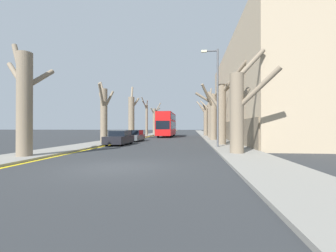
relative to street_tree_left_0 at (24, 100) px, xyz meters
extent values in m
plane|color=#2B2D30|center=(6.07, -2.37, -3.19)|extent=(300.00, 300.00, 0.00)
cube|color=gray|center=(-0.23, 47.63, -3.13)|extent=(2.90, 120.00, 0.12)
cube|color=gray|center=(12.36, 47.63, -3.13)|extent=(2.90, 120.00, 0.12)
cube|color=tan|center=(18.81, 18.98, 2.85)|extent=(10.00, 30.22, 12.08)
cube|color=#6B5E4C|center=(13.79, 18.98, -1.99)|extent=(0.12, 29.61, 2.42)
cube|color=yellow|center=(1.40, 47.63, -3.19)|extent=(0.24, 120.00, 0.01)
cylinder|color=#7A6B56|center=(0.07, -0.08, -0.28)|extent=(0.81, 0.81, 5.84)
cylinder|color=#7A6B56|center=(0.34, 0.76, 1.35)|extent=(0.85, 1.91, 1.52)
cylinder|color=#7A6B56|center=(-0.52, 0.23, 1.96)|extent=(1.53, 0.99, 2.86)
cylinder|color=#7A6B56|center=(-0.89, 0.49, 1.52)|extent=(2.21, 1.47, 1.92)
cylinder|color=#7A6B56|center=(0.16, 10.86, -0.34)|extent=(0.71, 0.71, 5.70)
cylinder|color=#7A6B56|center=(0.27, 10.02, 1.57)|extent=(0.48, 1.92, 2.52)
cylinder|color=#7A6B56|center=(-0.33, 11.59, 2.61)|extent=(1.29, 1.74, 1.88)
cylinder|color=#7A6B56|center=(0.37, 11.61, 1.38)|extent=(0.71, 1.74, 2.28)
cylinder|color=#7A6B56|center=(-0.20, 11.22, 1.28)|extent=(1.05, 1.04, 1.96)
cylinder|color=#7A6B56|center=(-0.30, 12.04, 1.39)|extent=(1.22, 2.59, 2.54)
cylinder|color=#7A6B56|center=(0.25, 21.11, -0.09)|extent=(0.89, 0.89, 6.22)
cylinder|color=#7A6B56|center=(0.52, 22.24, 2.16)|extent=(0.88, 2.52, 2.11)
cylinder|color=#7A6B56|center=(0.08, 21.97, 3.61)|extent=(0.69, 2.03, 2.53)
cylinder|color=#7A6B56|center=(0.06, 22.09, 1.31)|extent=(0.72, 2.20, 1.81)
cylinder|color=#7A6B56|center=(0.34, 31.96, -0.16)|extent=(0.47, 0.47, 6.06)
cylinder|color=#7A6B56|center=(0.02, 31.16, 3.10)|extent=(0.84, 1.79, 2.45)
cylinder|color=#7A6B56|center=(0.08, 31.19, 2.99)|extent=(0.70, 1.68, 1.30)
cylinder|color=#7A6B56|center=(0.15, 32.62, 2.36)|extent=(0.57, 1.48, 1.91)
cylinder|color=#7A6B56|center=(0.23, 32.51, 2.44)|extent=(0.42, 1.27, 1.71)
cylinder|color=#7A6B56|center=(0.55, 31.28, 3.12)|extent=(0.60, 1.51, 1.26)
cylinder|color=#7A6B56|center=(0.09, 42.31, -0.05)|extent=(0.72, 0.72, 6.29)
cylinder|color=#7A6B56|center=(-0.23, 41.72, 2.39)|extent=(0.94, 1.46, 1.65)
cylinder|color=#7A6B56|center=(0.75, 42.99, 3.16)|extent=(1.64, 1.68, 2.97)
cylinder|color=#7A6B56|center=(0.70, 42.91, 2.71)|extent=(1.50, 1.47, 1.48)
cylinder|color=#7A6B56|center=(0.73, 41.60, 1.36)|extent=(1.57, 1.70, 1.58)
cylinder|color=#7A6B56|center=(0.09, 52.31, -0.74)|extent=(0.81, 0.81, 4.91)
cylinder|color=#7A6B56|center=(0.50, 51.54, 1.61)|extent=(1.18, 1.87, 2.63)
cylinder|color=#7A6B56|center=(0.51, 52.19, 1.60)|extent=(1.16, 0.58, 1.94)
cylinder|color=#7A6B56|center=(-0.48, 52.97, 0.32)|extent=(1.46, 1.63, 1.44)
cylinder|color=#7A6B56|center=(-0.66, 51.18, 1.13)|extent=(1.84, 2.57, 2.75)
cylinder|color=#7A6B56|center=(0.28, 51.41, 1.36)|extent=(0.70, 2.02, 1.48)
cylinder|color=#7A6B56|center=(12.02, 2.69, -0.68)|extent=(0.83, 0.83, 5.03)
cylinder|color=#7A6B56|center=(13.04, 1.95, 0.71)|extent=(2.38, 1.81, 2.37)
cylinder|color=#7A6B56|center=(12.96, 3.19, 2.52)|extent=(2.21, 1.36, 2.26)
cylinder|color=#7A6B56|center=(12.52, 3.32, 0.42)|extent=(1.34, 1.59, 1.54)
cylinder|color=#7A6B56|center=(12.00, 9.96, -0.33)|extent=(0.86, 0.86, 5.73)
cylinder|color=#7A6B56|center=(11.40, 10.08, 0.96)|extent=(1.51, 0.57, 2.00)
cylinder|color=#7A6B56|center=(12.82, 10.14, 2.43)|extent=(1.90, 0.69, 1.78)
cylinder|color=#7A6B56|center=(12.92, 8.98, 2.91)|extent=(2.19, 2.32, 2.62)
cylinder|color=#7A6B56|center=(11.94, 17.65, -0.22)|extent=(0.89, 0.89, 5.95)
cylinder|color=#7A6B56|center=(12.47, 17.05, 3.02)|extent=(1.43, 1.56, 1.62)
cylinder|color=#7A6B56|center=(11.21, 16.72, 2.33)|extent=(1.87, 2.23, 2.99)
cylinder|color=#7A6B56|center=(10.83, 17.55, 2.24)|extent=(2.42, 0.53, 1.64)
cylinder|color=#7A6B56|center=(12.05, 24.36, 0.19)|extent=(0.62, 0.62, 6.77)
cylinder|color=#7A6B56|center=(12.61, 24.09, 2.65)|extent=(1.37, 0.81, 1.88)
cylinder|color=#7A6B56|center=(12.96, 23.53, 2.40)|extent=(2.06, 1.90, 1.90)
cylinder|color=#7A6B56|center=(12.93, 24.53, 3.30)|extent=(1.96, 0.58, 1.77)
cylinder|color=#7A6B56|center=(11.36, 25.41, 2.07)|extent=(1.62, 2.33, 1.88)
cylinder|color=#7A6B56|center=(12.22, 25.26, 3.38)|extent=(0.60, 2.03, 3.27)
cylinder|color=#7A6B56|center=(11.88, 32.57, -0.21)|extent=(0.80, 0.80, 5.97)
cylinder|color=#7A6B56|center=(11.59, 31.87, 2.40)|extent=(0.89, 1.65, 1.26)
cylinder|color=#7A6B56|center=(11.06, 33.67, 2.74)|extent=(1.95, 2.50, 2.24)
cylinder|color=#7A6B56|center=(11.31, 32.62, 1.95)|extent=(1.40, 0.42, 2.00)
cylinder|color=#7A6B56|center=(12.54, 32.04, 3.42)|extent=(1.69, 1.43, 3.16)
cube|color=red|center=(4.65, 29.13, -1.60)|extent=(2.50, 11.38, 2.49)
cube|color=red|center=(4.65, 29.13, 0.31)|extent=(2.45, 11.15, 1.33)
cube|color=#A91111|center=(4.65, 29.13, 1.03)|extent=(2.45, 11.15, 0.12)
cube|color=black|center=(4.65, 29.13, -1.12)|extent=(2.53, 10.02, 1.29)
cube|color=black|center=(4.65, 29.13, 0.38)|extent=(2.53, 10.02, 1.01)
cube|color=black|center=(4.65, 23.46, -1.12)|extent=(2.25, 0.06, 1.36)
cylinder|color=black|center=(3.57, 25.72, -2.70)|extent=(0.30, 0.98, 0.98)
cylinder|color=black|center=(5.73, 25.72, -2.70)|extent=(0.30, 0.98, 0.98)
cylinder|color=black|center=(3.57, 32.32, -2.70)|extent=(0.30, 0.98, 0.98)
cylinder|color=black|center=(5.73, 32.32, -2.70)|extent=(0.30, 0.98, 0.98)
cube|color=black|center=(2.26, 9.61, -2.67)|extent=(1.77, 4.49, 0.68)
cube|color=black|center=(2.26, 9.88, -2.08)|extent=(1.56, 2.33, 0.50)
cylinder|color=black|center=(1.48, 8.26, -2.88)|extent=(0.20, 0.63, 0.63)
cylinder|color=black|center=(3.03, 8.26, -2.88)|extent=(0.20, 0.63, 0.63)
cylinder|color=black|center=(1.48, 10.96, -2.88)|extent=(0.20, 0.63, 0.63)
cylinder|color=black|center=(3.03, 10.96, -2.88)|extent=(0.20, 0.63, 0.63)
cube|color=#4C5156|center=(2.26, 15.31, -2.71)|extent=(1.73, 4.35, 0.62)
cube|color=black|center=(2.26, 15.57, -2.11)|extent=(1.53, 2.26, 0.58)
cylinder|color=black|center=(1.50, 14.00, -2.88)|extent=(0.20, 0.63, 0.63)
cylinder|color=black|center=(3.01, 14.00, -2.88)|extent=(0.20, 0.63, 0.63)
cylinder|color=black|center=(1.50, 16.61, -2.88)|extent=(0.20, 0.63, 0.63)
cylinder|color=black|center=(3.01, 16.61, -2.88)|extent=(0.20, 0.63, 0.63)
cylinder|color=#4C4F54|center=(11.35, 7.06, 0.86)|extent=(0.16, 0.16, 8.10)
cylinder|color=#4C4F54|center=(10.80, 7.06, 4.76)|extent=(1.10, 0.11, 0.11)
cube|color=beige|center=(10.25, 7.06, 4.76)|extent=(0.44, 0.20, 0.16)
camera|label=1|loc=(9.29, -11.53, -1.50)|focal=24.00mm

